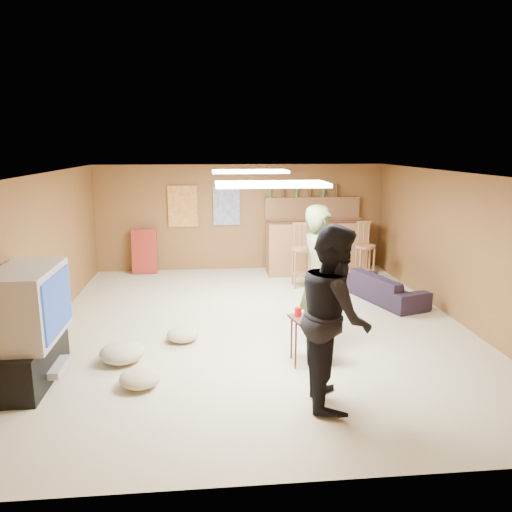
{
  "coord_description": "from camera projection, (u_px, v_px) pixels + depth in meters",
  "views": [
    {
      "loc": [
        -0.69,
        -6.88,
        2.58
      ],
      "look_at": [
        0.0,
        0.2,
        1.0
      ],
      "focal_mm": 35.0,
      "sensor_mm": 36.0,
      "label": 1
    }
  ],
  "objects": [
    {
      "name": "ground",
      "position": [
        257.0,
        325.0,
        7.31
      ],
      "size": [
        7.0,
        7.0,
        0.0
      ],
      "primitive_type": "plane",
      "color": "#C1B693",
      "rests_on": "ground"
    },
    {
      "name": "ceiling",
      "position": [
        257.0,
        174.0,
        6.83
      ],
      "size": [
        6.0,
        7.0,
        0.02
      ],
      "primitive_type": "cube",
      "color": "silver",
      "rests_on": "ground"
    },
    {
      "name": "wall_back",
      "position": [
        241.0,
        217.0,
        10.47
      ],
      "size": [
        6.0,
        0.02,
        2.2
      ],
      "primitive_type": "cube",
      "color": "brown",
      "rests_on": "ground"
    },
    {
      "name": "wall_front",
      "position": [
        305.0,
        351.0,
        3.67
      ],
      "size": [
        6.0,
        0.02,
        2.2
      ],
      "primitive_type": "cube",
      "color": "brown",
      "rests_on": "ground"
    },
    {
      "name": "wall_left",
      "position": [
        38.0,
        257.0,
        6.78
      ],
      "size": [
        0.02,
        7.0,
        2.2
      ],
      "primitive_type": "cube",
      "color": "brown",
      "rests_on": "ground"
    },
    {
      "name": "wall_right",
      "position": [
        460.0,
        248.0,
        7.35
      ],
      "size": [
        0.02,
        7.0,
        2.2
      ],
      "primitive_type": "cube",
      "color": "brown",
      "rests_on": "ground"
    },
    {
      "name": "tv_stand",
      "position": [
        27.0,
        360.0,
        5.54
      ],
      "size": [
        0.55,
        1.3,
        0.5
      ],
      "primitive_type": "cube",
      "color": "black",
      "rests_on": "ground"
    },
    {
      "name": "dvd_box",
      "position": [
        49.0,
        368.0,
        5.58
      ],
      "size": [
        0.35,
        0.5,
        0.08
      ],
      "primitive_type": "cube",
      "color": "#B2B2B7",
      "rests_on": "tv_stand"
    },
    {
      "name": "tv_body",
      "position": [
        28.0,
        304.0,
        5.4
      ],
      "size": [
        0.6,
        1.1,
        0.8
      ],
      "primitive_type": "cube",
      "color": "#B2B2B7",
      "rests_on": "tv_stand"
    },
    {
      "name": "tv_screen",
      "position": [
        58.0,
        303.0,
        5.43
      ],
      "size": [
        0.02,
        0.95,
        0.65
      ],
      "primitive_type": "cube",
      "color": "navy",
      "rests_on": "tv_body"
    },
    {
      "name": "bar_counter",
      "position": [
        316.0,
        247.0,
        10.19
      ],
      "size": [
        2.0,
        0.6,
        1.1
      ],
      "primitive_type": "cube",
      "color": "brown",
      "rests_on": "ground"
    },
    {
      "name": "bar_lip",
      "position": [
        319.0,
        222.0,
        9.83
      ],
      "size": [
        2.1,
        0.12,
        0.05
      ],
      "primitive_type": "cube",
      "color": "#3A1912",
      "rests_on": "bar_counter"
    },
    {
      "name": "bar_shelf",
      "position": [
        312.0,
        198.0,
        10.43
      ],
      "size": [
        2.0,
        0.18,
        0.05
      ],
      "primitive_type": "cube",
      "color": "brown",
      "rests_on": "bar_backing"
    },
    {
      "name": "bar_backing",
      "position": [
        312.0,
        212.0,
        10.51
      ],
      "size": [
        2.0,
        0.14,
        0.6
      ],
      "primitive_type": "cube",
      "color": "brown",
      "rests_on": "bar_counter"
    },
    {
      "name": "poster_left",
      "position": [
        183.0,
        206.0,
        10.26
      ],
      "size": [
        0.6,
        0.03,
        0.85
      ],
      "primitive_type": "cube",
      "color": "#BF3F26",
      "rests_on": "wall_back"
    },
    {
      "name": "poster_right",
      "position": [
        226.0,
        206.0,
        10.35
      ],
      "size": [
        0.55,
        0.03,
        0.8
      ],
      "primitive_type": "cube",
      "color": "#334C99",
      "rests_on": "wall_back"
    },
    {
      "name": "folding_chair_stack",
      "position": [
        144.0,
        252.0,
        10.22
      ],
      "size": [
        0.5,
        0.26,
        0.91
      ],
      "primitive_type": "cube",
      "rotation": [
        -0.14,
        0.0,
        0.0
      ],
      "color": "#A22C1D",
      "rests_on": "ground"
    },
    {
      "name": "ceiling_panel_front",
      "position": [
        271.0,
        184.0,
        5.38
      ],
      "size": [
        1.2,
        0.6,
        0.04
      ],
      "primitive_type": "cube",
      "color": "white",
      "rests_on": "ceiling"
    },
    {
      "name": "ceiling_panel_back",
      "position": [
        250.0,
        171.0,
        8.0
      ],
      "size": [
        1.2,
        0.6,
        0.04
      ],
      "primitive_type": "cube",
      "color": "white",
      "rests_on": "ceiling"
    },
    {
      "name": "person_olive",
      "position": [
        318.0,
        277.0,
        6.37
      ],
      "size": [
        0.59,
        0.76,
        1.87
      ],
      "primitive_type": "imported",
      "rotation": [
        0.0,
        0.0,
        1.8
      ],
      "color": "#596339",
      "rests_on": "ground"
    },
    {
      "name": "person_black",
      "position": [
        334.0,
        316.0,
        4.97
      ],
      "size": [
        0.78,
        0.96,
        1.84
      ],
      "primitive_type": "imported",
      "rotation": [
        0.0,
        0.0,
        1.48
      ],
      "color": "black",
      "rests_on": "ground"
    },
    {
      "name": "sofa",
      "position": [
        385.0,
        287.0,
        8.43
      ],
      "size": [
        1.08,
        1.7,
        0.46
      ],
      "primitive_type": "imported",
      "rotation": [
        0.0,
        0.0,
        1.88
      ],
      "color": "black",
      "rests_on": "ground"
    },
    {
      "name": "tray_table",
      "position": [
        310.0,
        340.0,
        5.99
      ],
      "size": [
        0.53,
        0.46,
        0.59
      ],
      "primitive_type": "cube",
      "rotation": [
        0.0,
        0.0,
        0.24
      ],
      "color": "#3A1912",
      "rests_on": "ground"
    },
    {
      "name": "cup_red_near",
      "position": [
        298.0,
        312.0,
        5.94
      ],
      "size": [
        0.1,
        0.1,
        0.11
      ],
      "primitive_type": "cylinder",
      "rotation": [
        0.0,
        0.0,
        -0.31
      ],
      "color": "red",
      "rests_on": "tray_table"
    },
    {
      "name": "cup_red_far",
      "position": [
        320.0,
        315.0,
        5.83
      ],
      "size": [
        0.11,
        0.11,
        0.12
      ],
      "primitive_type": "cylinder",
      "rotation": [
        0.0,
        0.0,
        -0.36
      ],
      "color": "red",
      "rests_on": "tray_table"
    },
    {
      "name": "cup_blue",
      "position": [
        320.0,
        309.0,
        6.01
      ],
      "size": [
        0.11,
        0.11,
        0.12
      ],
      "primitive_type": "cylinder",
      "rotation": [
        0.0,
        0.0,
        -0.41
      ],
      "color": "navy",
      "rests_on": "tray_table"
    },
    {
      "name": "bar_stool_left",
      "position": [
        301.0,
        252.0,
        9.18
      ],
      "size": [
        0.44,
        0.44,
        1.34
      ],
      "primitive_type": null,
      "rotation": [
        0.0,
        0.0,
        0.03
      ],
      "color": "brown",
      "rests_on": "ground"
    },
    {
      "name": "bar_stool_right",
      "position": [
        365.0,
        252.0,
        9.4
      ],
      "size": [
        0.4,
        0.4,
        1.23
      ],
      "primitive_type": null,
      "rotation": [
        0.0,
        0.0,
        0.03
      ],
      "color": "brown",
      "rests_on": "ground"
    },
    {
      "name": "cushion_near_tv",
      "position": [
        122.0,
        352.0,
        6.06
      ],
      "size": [
        0.56,
        0.56,
        0.24
      ],
      "primitive_type": "ellipsoid",
      "rotation": [
        0.0,
        0.0,
        0.03
      ],
      "color": "tan",
      "rests_on": "ground"
    },
    {
      "name": "cushion_mid",
      "position": [
        183.0,
        334.0,
        6.7
      ],
      "size": [
        0.54,
        0.54,
        0.19
      ],
      "primitive_type": "ellipsoid",
      "rotation": [
        0.0,
        0.0,
        -0.29
      ],
      "color": "tan",
      "rests_on": "ground"
    },
    {
      "name": "cushion_far",
      "position": [
        140.0,
        378.0,
        5.44
      ],
      "size": [
        0.52,
        0.52,
        0.2
      ],
      "primitive_type": "ellipsoid",
      "rotation": [
        0.0,
        0.0,
        -0.19
      ],
      "color": "tan",
      "rests_on": "ground"
    },
    {
      "name": "bottle_row",
      "position": [
        303.0,
        191.0,
        10.35
      ],
      "size": [
        1.48,
        0.08,
        0.26
      ],
      "primitive_type": null,
      "color": "#3F7233",
      "rests_on": "bar_shelf"
    }
  ]
}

